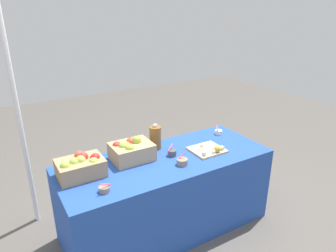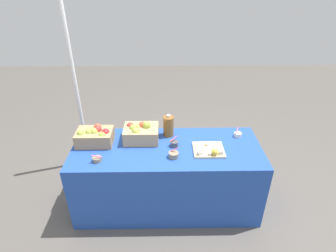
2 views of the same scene
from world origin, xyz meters
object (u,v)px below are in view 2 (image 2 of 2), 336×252
at_px(sample_bowl_near, 97,159).
at_px(cider_jug, 169,126).
at_px(apple_crate_left, 95,136).
at_px(sample_bowl_mid, 174,155).
at_px(sample_bowl_extra, 238,135).
at_px(apple_crate_middle, 141,133).
at_px(sample_bowl_far, 174,144).
at_px(cutting_board_front, 209,150).
at_px(tent_pole, 76,88).

relative_size(sample_bowl_near, cider_jug, 0.38).
bearing_deg(apple_crate_left, sample_bowl_mid, -18.03).
relative_size(sample_bowl_extra, cider_jug, 0.37).
distance_m(apple_crate_middle, sample_bowl_extra, 1.03).
distance_m(sample_bowl_mid, sample_bowl_far, 0.19).
bearing_deg(cutting_board_front, sample_bowl_extra, 38.55).
distance_m(apple_crate_left, tent_pole, 0.79).
height_order(apple_crate_left, sample_bowl_extra, apple_crate_left).
xyz_separation_m(cutting_board_front, sample_bowl_extra, (0.34, 0.27, 0.01)).
distance_m(sample_bowl_near, sample_bowl_far, 0.76).
relative_size(sample_bowl_mid, sample_bowl_extra, 1.14).
xyz_separation_m(cutting_board_front, cider_jug, (-0.39, 0.31, 0.10)).
relative_size(cutting_board_front, sample_bowl_far, 2.96).
bearing_deg(apple_crate_left, cutting_board_front, -8.47).
height_order(apple_crate_left, cider_jug, cider_jug).
xyz_separation_m(apple_crate_left, sample_bowl_mid, (0.79, -0.26, -0.06)).
bearing_deg(sample_bowl_near, sample_bowl_mid, 4.10).
relative_size(apple_crate_left, sample_bowl_far, 3.54).
xyz_separation_m(apple_crate_left, cutting_board_front, (1.14, -0.17, -0.07)).
bearing_deg(apple_crate_left, apple_crate_middle, 7.18).
relative_size(sample_bowl_mid, sample_bowl_far, 1.00).
xyz_separation_m(apple_crate_left, sample_bowl_extra, (1.48, 0.10, -0.06)).
distance_m(sample_bowl_near, tent_pole, 1.10).
height_order(sample_bowl_near, sample_bowl_far, sample_bowl_far).
bearing_deg(sample_bowl_mid, sample_bowl_far, 85.99).
bearing_deg(sample_bowl_near, apple_crate_middle, 43.76).
bearing_deg(sample_bowl_extra, sample_bowl_far, -165.82).
distance_m(sample_bowl_mid, tent_pole, 1.48).
xyz_separation_m(cutting_board_front, tent_pole, (-1.47, 0.84, 0.32)).
bearing_deg(apple_crate_middle, sample_bowl_far, -20.14).
height_order(sample_bowl_far, sample_bowl_extra, sample_bowl_far).
height_order(apple_crate_middle, sample_bowl_near, apple_crate_middle).
height_order(sample_bowl_mid, cider_jug, cider_jug).
bearing_deg(cutting_board_front, sample_bowl_far, 163.37).
height_order(apple_crate_middle, cutting_board_front, apple_crate_middle).
xyz_separation_m(apple_crate_middle, sample_bowl_extra, (1.03, 0.05, -0.06)).
bearing_deg(cider_jug, sample_bowl_mid, -84.15).
distance_m(cutting_board_front, sample_bowl_mid, 0.36).
bearing_deg(apple_crate_middle, tent_pole, 142.36).
xyz_separation_m(apple_crate_middle, sample_bowl_near, (-0.38, -0.37, -0.06)).
height_order(apple_crate_middle, cider_jug, cider_jug).
distance_m(apple_crate_left, sample_bowl_mid, 0.83).
distance_m(apple_crate_left, cider_jug, 0.76).
distance_m(apple_crate_middle, sample_bowl_far, 0.37).
height_order(cutting_board_front, sample_bowl_mid, sample_bowl_mid).
distance_m(apple_crate_left, cutting_board_front, 1.16).
bearing_deg(apple_crate_middle, cider_jug, 16.21).
height_order(apple_crate_left, apple_crate_middle, apple_crate_middle).
distance_m(sample_bowl_far, sample_bowl_extra, 0.70).
bearing_deg(tent_pole, sample_bowl_far, -32.96).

